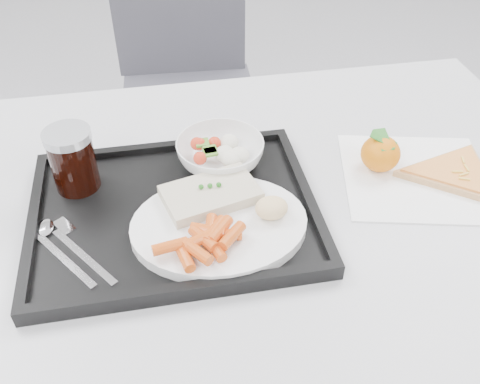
# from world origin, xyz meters

# --- Properties ---
(table) EXTENTS (1.20, 0.80, 0.75)m
(table) POSITION_xyz_m (0.00, 0.30, 0.68)
(table) COLOR silver
(table) RESTS_ON ground
(chair) EXTENTS (0.44, 0.44, 0.93)m
(chair) POSITION_xyz_m (-0.02, 1.18, 0.54)
(chair) COLOR #3E3D45
(chair) RESTS_ON ground
(tray) EXTENTS (0.45, 0.35, 0.03)m
(tray) POSITION_xyz_m (-0.12, 0.27, 0.76)
(tray) COLOR black
(tray) RESTS_ON table
(dinner_plate) EXTENTS (0.27, 0.27, 0.02)m
(dinner_plate) POSITION_xyz_m (-0.05, 0.21, 0.77)
(dinner_plate) COLOR white
(dinner_plate) RESTS_ON tray
(fish_fillet) EXTENTS (0.16, 0.12, 0.03)m
(fish_fillet) POSITION_xyz_m (-0.06, 0.27, 0.79)
(fish_fillet) COLOR beige
(fish_fillet) RESTS_ON dinner_plate
(bread_roll) EXTENTS (0.06, 0.05, 0.03)m
(bread_roll) POSITION_xyz_m (0.03, 0.21, 0.80)
(bread_roll) COLOR #F0BD88
(bread_roll) RESTS_ON dinner_plate
(salad_bowl) EXTENTS (0.15, 0.15, 0.05)m
(salad_bowl) POSITION_xyz_m (-0.02, 0.37, 0.79)
(salad_bowl) COLOR white
(salad_bowl) RESTS_ON tray
(cola_glass) EXTENTS (0.08, 0.08, 0.11)m
(cola_glass) POSITION_xyz_m (-0.27, 0.36, 0.82)
(cola_glass) COLOR black
(cola_glass) RESTS_ON tray
(cutlery) EXTENTS (0.13, 0.16, 0.01)m
(cutlery) POSITION_xyz_m (-0.29, 0.22, 0.77)
(cutlery) COLOR silver
(cutlery) RESTS_ON tray
(napkin) EXTENTS (0.30, 0.29, 0.00)m
(napkin) POSITION_xyz_m (0.31, 0.29, 0.75)
(napkin) COLOR white
(napkin) RESTS_ON table
(tangerine) EXTENTS (0.09, 0.09, 0.07)m
(tangerine) POSITION_xyz_m (0.25, 0.33, 0.79)
(tangerine) COLOR orange
(tangerine) RESTS_ON napkin
(pizza_slice) EXTENTS (0.25, 0.25, 0.02)m
(pizza_slice) POSITION_xyz_m (0.37, 0.28, 0.76)
(pizza_slice) COLOR tan
(pizza_slice) RESTS_ON napkin
(carrot_pile) EXTENTS (0.14, 0.10, 0.03)m
(carrot_pile) POSITION_xyz_m (-0.08, 0.16, 0.80)
(carrot_pile) COLOR #CD4D14
(carrot_pile) RESTS_ON dinner_plate
(salad_contents) EXTENTS (0.10, 0.08, 0.03)m
(salad_contents) POSITION_xyz_m (-0.02, 0.37, 0.80)
(salad_contents) COLOR red
(salad_contents) RESTS_ON salad_bowl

